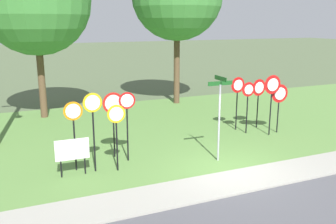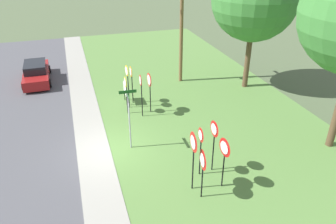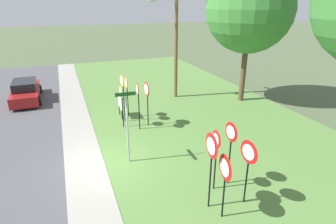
{
  "view_description": "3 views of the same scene",
  "coord_description": "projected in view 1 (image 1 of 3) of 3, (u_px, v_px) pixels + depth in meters",
  "views": [
    {
      "loc": [
        -6.68,
        -10.01,
        4.99
      ],
      "look_at": [
        -1.21,
        2.61,
        1.63
      ],
      "focal_mm": 39.86,
      "sensor_mm": 36.0,
      "label": 1
    },
    {
      "loc": [
        13.59,
        -1.25,
        9.2
      ],
      "look_at": [
        -0.69,
        3.18,
        1.29
      ],
      "focal_mm": 35.08,
      "sensor_mm": 36.0,
      "label": 2
    },
    {
      "loc": [
        10.41,
        -1.12,
        6.4
      ],
      "look_at": [
        -0.42,
        2.99,
        1.84
      ],
      "focal_mm": 29.97,
      "sensor_mm": 36.0,
      "label": 3
    }
  ],
  "objects": [
    {
      "name": "yield_sign_near_left",
      "position": [
        259.0,
        92.0,
        17.42
      ],
      "size": [
        0.79,
        0.12,
        2.33
      ],
      "rotation": [
        0.0,
        0.0,
        0.1
      ],
      "color": "black",
      "rests_on": "grass_median"
    },
    {
      "name": "yield_sign_center",
      "position": [
        238.0,
        91.0,
        17.01
      ],
      "size": [
        0.73,
        0.11,
        2.48
      ],
      "rotation": [
        0.0,
        0.0,
        0.05
      ],
      "color": "black",
      "rests_on": "grass_median"
    },
    {
      "name": "oak_tree_left",
      "position": [
        35.0,
        0.0,
        18.36
      ],
      "size": [
        5.46,
        5.46,
        8.69
      ],
      "color": "brown",
      "rests_on": "grass_median"
    },
    {
      "name": "sidewalk_strip",
      "position": [
        245.0,
        180.0,
        11.97
      ],
      "size": [
        44.0,
        1.6,
        0.06
      ],
      "primitive_type": "cube",
      "color": "#99968C",
      "rests_on": "ground_plane"
    },
    {
      "name": "stop_sign_far_center",
      "position": [
        116.0,
        124.0,
        12.3
      ],
      "size": [
        0.61,
        0.09,
        2.3
      ],
      "rotation": [
        0.0,
        0.0,
        -0.0
      ],
      "color": "black",
      "rests_on": "grass_median"
    },
    {
      "name": "notice_board",
      "position": [
        72.0,
        151.0,
        12.09
      ],
      "size": [
        1.1,
        0.06,
        1.25
      ],
      "rotation": [
        0.0,
        0.0,
        -0.02
      ],
      "color": "black",
      "rests_on": "grass_median"
    },
    {
      "name": "street_name_post",
      "position": [
        219.0,
        112.0,
        13.19
      ],
      "size": [
        0.96,
        0.82,
        3.09
      ],
      "rotation": [
        0.0,
        0.0,
        -0.03
      ],
      "color": "#9EA0A8",
      "rests_on": "grass_median"
    },
    {
      "name": "stop_sign_far_right",
      "position": [
        74.0,
        122.0,
        12.3
      ],
      "size": [
        0.63,
        0.09,
        2.4
      ],
      "rotation": [
        0.0,
        0.0,
        0.01
      ],
      "color": "black",
      "rests_on": "grass_median"
    },
    {
      "name": "grass_median",
      "position": [
        163.0,
        127.0,
        18.03
      ],
      "size": [
        44.0,
        12.0,
        0.04
      ],
      "primitive_type": "cube",
      "color": "#567F3D",
      "rests_on": "ground_plane"
    },
    {
      "name": "ground_plane",
      "position": [
        231.0,
        172.0,
        12.69
      ],
      "size": [
        160.0,
        160.0,
        0.0
      ],
      "primitive_type": "plane",
      "color": "#4C5B3D"
    },
    {
      "name": "stop_sign_near_right",
      "position": [
        93.0,
        116.0,
        12.17
      ],
      "size": [
        0.64,
        0.11,
        2.71
      ],
      "rotation": [
        0.0,
        0.0,
        0.09
      ],
      "color": "black",
      "rests_on": "grass_median"
    },
    {
      "name": "stop_sign_far_left",
      "position": [
        127.0,
        113.0,
        13.16
      ],
      "size": [
        0.6,
        0.1,
        2.55
      ],
      "rotation": [
        0.0,
        0.0,
        -0.04
      ],
      "color": "black",
      "rests_on": "grass_median"
    },
    {
      "name": "yield_sign_near_right",
      "position": [
        272.0,
        90.0,
        16.16
      ],
      "size": [
        0.83,
        0.11,
        2.69
      ],
      "rotation": [
        0.0,
        0.0,
        -0.04
      ],
      "color": "black",
      "rests_on": "grass_median"
    },
    {
      "name": "yield_sign_far_left",
      "position": [
        248.0,
        96.0,
        16.5
      ],
      "size": [
        0.64,
        0.11,
        2.34
      ],
      "rotation": [
        0.0,
        0.0,
        -0.05
      ],
      "color": "black",
      "rests_on": "grass_median"
    },
    {
      "name": "yield_sign_far_right",
      "position": [
        280.0,
        97.0,
        16.62
      ],
      "size": [
        0.83,
        0.12,
        2.23
      ],
      "rotation": [
        0.0,
        0.0,
        -0.09
      ],
      "color": "black",
      "rests_on": "grass_median"
    },
    {
      "name": "stop_sign_near_left",
      "position": [
        113.0,
        110.0,
        13.54
      ],
      "size": [
        0.79,
        0.1,
        2.46
      ],
      "rotation": [
        0.0,
        0.0,
        0.04
      ],
      "color": "black",
      "rests_on": "grass_median"
    }
  ]
}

